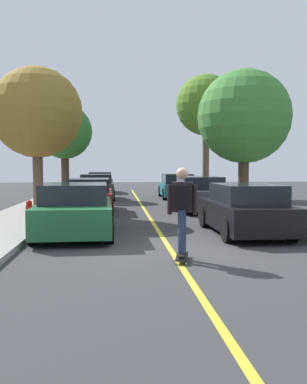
{
  "coord_description": "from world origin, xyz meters",
  "views": [
    {
      "loc": [
        -1.19,
        -9.23,
        1.85
      ],
      "look_at": [
        0.02,
        4.71,
        1.0
      ],
      "focal_mm": 40.01,
      "sensor_mm": 36.0,
      "label": 1
    }
  ],
  "objects": [
    {
      "name": "fire_hydrant",
      "position": [
        -3.79,
        3.74,
        0.49
      ],
      "size": [
        0.2,
        0.2,
        0.7
      ],
      "color": "#B2140F",
      "rests_on": "sidewalk_left"
    },
    {
      "name": "street_tree_right_near",
      "position": [
        4.05,
        15.55,
        5.36
      ],
      "size": [
        3.54,
        3.54,
        7.04
      ],
      "color": "brown",
      "rests_on": "sidewalk_right"
    },
    {
      "name": "parked_car_left_farthest",
      "position": [
        -2.29,
        20.62,
        0.71
      ],
      "size": [
        1.85,
        4.22,
        1.44
      ],
      "color": "#38383D",
      "rests_on": "ground"
    },
    {
      "name": "skateboarder",
      "position": [
        0.07,
        -1.08,
        1.08
      ],
      "size": [
        0.59,
        0.71,
        1.72
      ],
      "color": "black",
      "rests_on": "skateboard"
    },
    {
      "name": "street_tree_left_near",
      "position": [
        -4.05,
        15.15,
        3.74
      ],
      "size": [
        3.06,
        3.06,
        5.17
      ],
      "color": "#3D2D1E",
      "rests_on": "sidewalk_left"
    },
    {
      "name": "parked_car_right_near",
      "position": [
        2.29,
        8.43,
        0.69
      ],
      "size": [
        2.04,
        4.67,
        1.42
      ],
      "color": "#38383D",
      "rests_on": "ground"
    },
    {
      "name": "parked_car_left_nearest",
      "position": [
        -2.29,
        2.34,
        0.67
      ],
      "size": [
        2.09,
        4.26,
        1.39
      ],
      "color": "#1E5B33",
      "rests_on": "ground"
    },
    {
      "name": "ground",
      "position": [
        0.0,
        0.0,
        0.0
      ],
      "size": [
        80.0,
        80.0,
        0.0
      ],
      "primitive_type": "plane",
      "color": "#353538"
    },
    {
      "name": "street_tree_left_nearest",
      "position": [
        -4.05,
        6.74,
        3.78
      ],
      "size": [
        3.29,
        3.29,
        5.31
      ],
      "color": "brown",
      "rests_on": "sidewalk_left"
    },
    {
      "name": "street_tree_right_nearest",
      "position": [
        4.05,
        8.05,
        3.87
      ],
      "size": [
        3.84,
        3.84,
        5.67
      ],
      "color": "#4C3823",
      "rests_on": "sidewalk_right"
    },
    {
      "name": "center_line",
      "position": [
        0.0,
        4.0,
        0.0
      ],
      "size": [
        0.12,
        39.2,
        0.01
      ],
      "primitive_type": "cube",
      "color": "gold",
      "rests_on": "ground"
    },
    {
      "name": "parked_car_right_far",
      "position": [
        2.29,
        15.24,
        0.7
      ],
      "size": [
        1.97,
        4.38,
        1.41
      ],
      "color": "#196066",
      "rests_on": "ground"
    },
    {
      "name": "skateboard",
      "position": [
        0.08,
        -1.05,
        0.09
      ],
      "size": [
        0.39,
        0.87,
        0.1
      ],
      "color": "black",
      "rests_on": "ground"
    },
    {
      "name": "parked_car_left_near",
      "position": [
        -2.29,
        8.13,
        0.66
      ],
      "size": [
        1.99,
        4.25,
        1.35
      ],
      "color": "maroon",
      "rests_on": "ground"
    },
    {
      "name": "parked_car_right_nearest",
      "position": [
        2.29,
        2.09,
        0.66
      ],
      "size": [
        1.87,
        4.03,
        1.37
      ],
      "color": "black",
      "rests_on": "ground"
    },
    {
      "name": "parked_car_left_far",
      "position": [
        -2.29,
        14.61,
        0.69
      ],
      "size": [
        2.04,
        4.11,
        1.4
      ],
      "color": "#38383D",
      "rests_on": "ground"
    }
  ]
}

